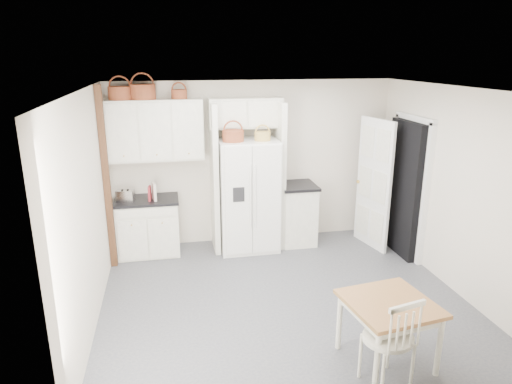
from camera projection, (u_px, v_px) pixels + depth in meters
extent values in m
plane|color=#3B3D46|center=(282.00, 296.00, 5.85)|extent=(4.50, 4.50, 0.00)
plane|color=white|center=(286.00, 89.00, 5.10)|extent=(4.50, 4.50, 0.00)
plane|color=beige|center=(253.00, 163.00, 7.35)|extent=(4.50, 0.00, 4.50)
plane|color=beige|center=(88.00, 212.00, 5.06)|extent=(0.00, 4.00, 4.00)
plane|color=beige|center=(453.00, 190.00, 5.89)|extent=(0.00, 4.00, 4.00)
cube|color=white|center=(248.00, 195.00, 7.10)|extent=(0.90, 0.72, 1.74)
cube|color=beige|center=(148.00, 227.00, 7.01)|extent=(0.91, 0.58, 0.85)
cube|color=beige|center=(296.00, 214.00, 7.43)|extent=(0.54, 0.64, 0.94)
cube|color=olive|center=(387.00, 332.00, 4.52)|extent=(0.91, 0.91, 0.67)
cube|color=beige|center=(388.00, 338.00, 4.16)|extent=(0.56, 0.53, 0.98)
cube|color=black|center=(146.00, 200.00, 6.88)|extent=(0.95, 0.62, 0.04)
cube|color=black|center=(297.00, 185.00, 7.29)|extent=(0.58, 0.69, 0.04)
cube|color=silver|center=(125.00, 196.00, 6.72)|extent=(0.28, 0.20, 0.18)
cube|color=maroon|center=(150.00, 193.00, 6.78)|extent=(0.05, 0.15, 0.22)
cube|color=beige|center=(154.00, 191.00, 6.79)|extent=(0.07, 0.18, 0.26)
cylinder|color=maroon|center=(120.00, 93.00, 6.50)|extent=(0.33, 0.33, 0.19)
cylinder|color=maroon|center=(143.00, 92.00, 6.56)|extent=(0.37, 0.37, 0.22)
cylinder|color=maroon|center=(179.00, 94.00, 6.66)|extent=(0.23, 0.23, 0.13)
cylinder|color=maroon|center=(233.00, 136.00, 6.69)|extent=(0.32, 0.32, 0.17)
cylinder|color=#9F823F|center=(262.00, 136.00, 6.77)|extent=(0.24, 0.24, 0.13)
cube|color=beige|center=(156.00, 130.00, 6.74)|extent=(1.40, 0.34, 0.90)
cube|color=beige|center=(245.00, 113.00, 6.93)|extent=(1.12, 0.34, 0.45)
cube|color=beige|center=(214.00, 178.00, 6.99)|extent=(0.08, 0.60, 2.30)
cube|color=beige|center=(279.00, 175.00, 7.18)|extent=(0.08, 0.60, 2.30)
cube|color=#301E0C|center=(106.00, 180.00, 6.34)|extent=(0.09, 0.09, 2.60)
cube|color=black|center=(405.00, 189.00, 6.89)|extent=(0.18, 0.85, 2.05)
cube|color=white|center=(374.00, 184.00, 7.14)|extent=(0.21, 0.79, 2.05)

